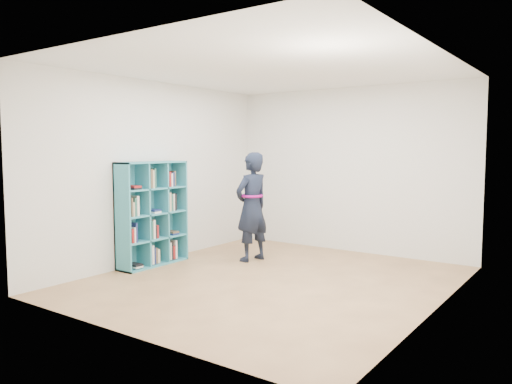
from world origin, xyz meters
The scene contains 9 objects.
floor centered at (0.00, 0.00, 0.00)m, with size 4.50×4.50×0.00m, color olive.
ceiling centered at (0.00, 0.00, 2.60)m, with size 4.50×4.50×0.00m, color white.
wall_left centered at (-2.00, 0.00, 1.30)m, with size 0.02×4.50×2.60m, color silver.
wall_right centered at (2.00, 0.00, 1.30)m, with size 0.02×4.50×2.60m, color silver.
wall_back centered at (0.00, 2.25, 1.30)m, with size 4.00×0.02×2.60m, color silver.
wall_front centered at (0.00, -2.25, 1.30)m, with size 4.00×0.02×2.60m, color silver.
bookshelf centered at (-1.86, -0.25, 0.72)m, with size 0.32×1.10×1.46m.
person centered at (-0.85, 0.78, 0.80)m, with size 0.48×0.64×1.59m.
smartphone centered at (-0.98, 0.88, 0.90)m, with size 0.01×0.09×0.13m.
Camera 1 is at (3.37, -5.08, 1.64)m, focal length 35.00 mm.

